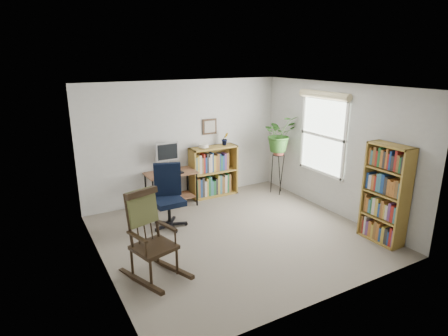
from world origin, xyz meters
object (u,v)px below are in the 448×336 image
office_chair (169,197)px  tall_bookshelf (385,194)px  low_bookshelf (214,171)px  rocking_chair (153,236)px  desk (171,189)px

office_chair → tall_bookshelf: size_ratio=0.70×
office_chair → low_bookshelf: 1.70m
rocking_chair → tall_bookshelf: (3.48, -0.77, 0.19)m
office_chair → rocking_chair: (-0.73, -1.34, 0.05)m
rocking_chair → tall_bookshelf: 3.57m
rocking_chair → desk: bearing=47.1°
desk → rocking_chair: bearing=-116.7°
desk → tall_bookshelf: 3.83m
low_bookshelf → tall_bookshelf: (1.37, -3.10, 0.26)m
rocking_chair → low_bookshelf: size_ratio=1.13×
office_chair → rocking_chair: size_ratio=0.92×
office_chair → rocking_chair: rocking_chair is taller
desk → office_chair: size_ratio=0.87×
office_chair → low_bookshelf: (1.38, 0.99, -0.02)m
desk → tall_bookshelf: tall_bookshelf is taller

